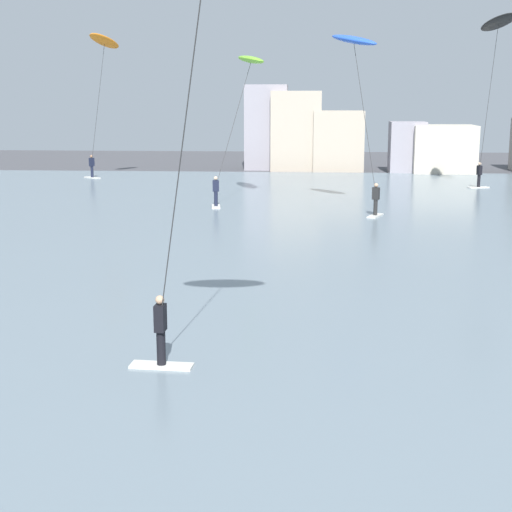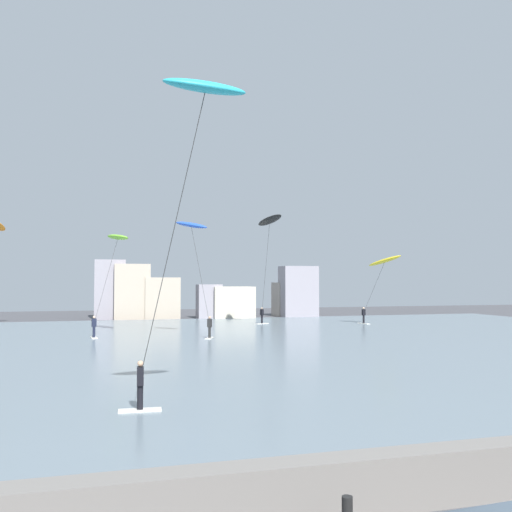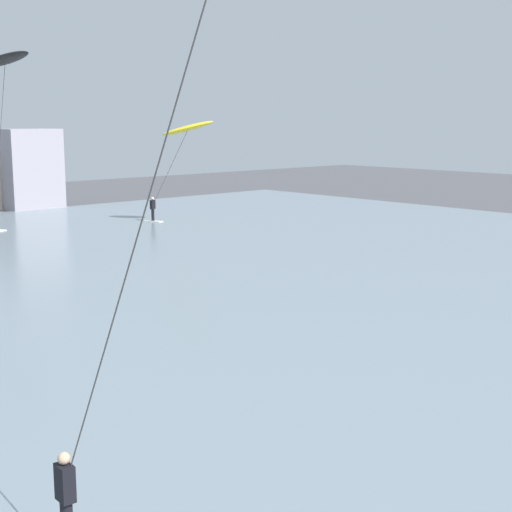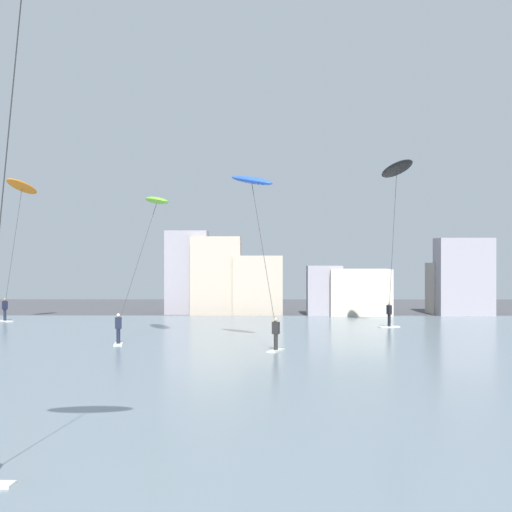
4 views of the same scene
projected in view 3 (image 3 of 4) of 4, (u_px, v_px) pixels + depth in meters
kitesurfer_yellow at (185, 135)px, 48.68m from camera, size 2.66×5.52×6.82m
kitesurfer_black at (4, 72)px, 43.17m from camera, size 2.15×4.88×10.66m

